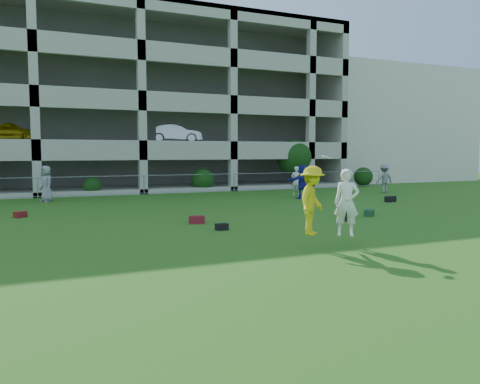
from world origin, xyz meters
name	(u,v)px	position (x,y,z in m)	size (l,w,h in m)	color
ground	(306,258)	(0.00, 0.00, 0.00)	(100.00, 100.00, 0.00)	#235114
stucco_building	(360,127)	(23.00, 28.00, 5.00)	(16.00, 14.00, 10.00)	beige
bystander_c	(46,184)	(-5.56, 16.62, 0.94)	(0.92, 0.60, 1.89)	gray
bystander_d	(302,182)	(7.55, 12.83, 0.95)	(1.75, 0.56, 1.89)	navy
bystander_e	(296,181)	(8.15, 14.53, 0.88)	(0.64, 0.42, 1.75)	silver
bystander_f	(384,179)	(14.34, 14.10, 0.90)	(1.17, 0.67, 1.81)	slate
bag_red_a	(197,220)	(-0.71, 6.39, 0.14)	(0.55, 0.30, 0.28)	#611310
bag_black_b	(222,227)	(-0.39, 4.69, 0.11)	(0.40, 0.25, 0.22)	black
bag_green_c	(369,213)	(6.28, 5.50, 0.13)	(0.50, 0.35, 0.26)	#153A20
crate_d	(345,217)	(4.65, 4.86, 0.15)	(0.35, 0.35, 0.30)	black
bag_black_e	(390,199)	(10.81, 9.46, 0.15)	(0.60, 0.30, 0.30)	black
bag_red_f	(20,215)	(-6.63, 10.61, 0.12)	(0.45, 0.28, 0.24)	#5E1015
frisbee_contest	(321,201)	(1.07, 1.02, 1.26)	(2.00, 1.30, 2.20)	yellow
parking_garage	(119,108)	(-0.01, 27.70, 6.01)	(30.00, 14.00, 12.00)	#9E998C
fence	(144,184)	(0.00, 19.00, 0.61)	(36.06, 0.06, 1.20)	gray
shrub_row	(211,168)	(4.59, 19.70, 1.51)	(34.38, 2.52, 3.50)	#163D11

